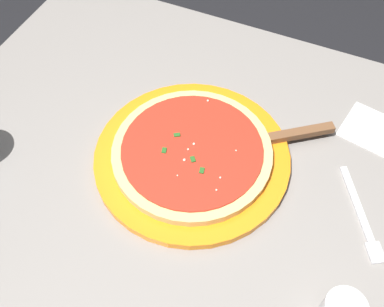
{
  "coord_description": "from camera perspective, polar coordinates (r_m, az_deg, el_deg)",
  "views": [
    {
      "loc": [
        0.24,
        -0.46,
        1.49
      ],
      "look_at": [
        0.04,
        -0.02,
        0.8
      ],
      "focal_mm": 43.33,
      "sensor_mm": 36.0,
      "label": 1
    }
  ],
  "objects": [
    {
      "name": "fork",
      "position": [
        0.85,
        20.22,
        -7.49
      ],
      "size": [
        0.11,
        0.17,
        0.0
      ],
      "color": "silver",
      "rests_on": "restaurant_table"
    },
    {
      "name": "napkin_folded_right",
      "position": [
        0.97,
        21.59,
        2.6
      ],
      "size": [
        0.14,
        0.12,
        0.0
      ],
      "primitive_type": "cube",
      "rotation": [
        0.0,
        0.0,
        -0.19
      ],
      "color": "white",
      "rests_on": "restaurant_table"
    },
    {
      "name": "pizza_server",
      "position": [
        0.88,
        10.79,
        1.98
      ],
      "size": [
        0.2,
        0.17,
        0.01
      ],
      "color": "silver",
      "rests_on": "serving_plate"
    },
    {
      "name": "restaurant_table",
      "position": [
        1.01,
        -1.57,
        -4.5
      ],
      "size": [
        0.97,
        0.77,
        0.78
      ],
      "color": "black",
      "rests_on": "ground_plane"
    },
    {
      "name": "serving_plate",
      "position": [
        0.85,
        0.0,
        -0.47
      ],
      "size": [
        0.36,
        0.36,
        0.02
      ],
      "primitive_type": "cylinder",
      "color": "orange",
      "rests_on": "restaurant_table"
    },
    {
      "name": "pizza",
      "position": [
        0.84,
        -0.0,
        0.22
      ],
      "size": [
        0.29,
        0.29,
        0.02
      ],
      "color": "#DBB26B",
      "rests_on": "serving_plate"
    },
    {
      "name": "ground_plane",
      "position": [
        1.57,
        -1.05,
        -16.24
      ],
      "size": [
        5.0,
        5.0,
        0.0
      ],
      "primitive_type": "plane",
      "color": "black"
    }
  ]
}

